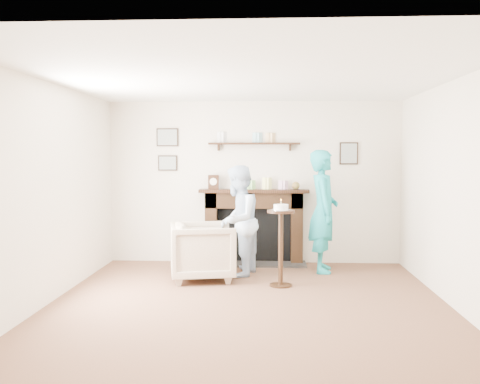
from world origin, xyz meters
The scene contains 6 objects.
ground centered at (0.00, 0.00, 0.00)m, with size 5.00×5.00×0.00m, color brown.
room_shell centered at (0.00, 0.69, 1.62)m, with size 4.54×5.02×2.52m.
armchair centered at (-0.66, 1.29, 0.00)m, with size 0.82×0.84×0.77m, color tan.
man centered at (-0.20, 1.54, 0.00)m, with size 0.75×0.58×1.53m, color #CBD7FF.
woman centered at (1.01, 1.87, 0.00)m, with size 0.64×0.42×1.75m, color #21AABF.
pedestal_table centered at (0.38, 0.98, 0.69)m, with size 0.35×0.35×1.12m.
Camera 1 is at (0.22, -5.78, 1.68)m, focal length 40.00 mm.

